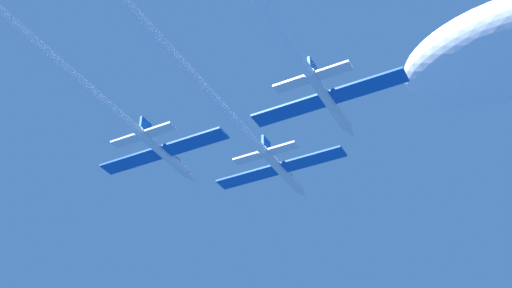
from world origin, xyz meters
The scene contains 2 objects.
jet_lead centered at (-0.16, -17.73, 0.47)m, with size 18.76×61.82×3.11m.
jet_left_wing centered at (-11.71, -32.60, 0.17)m, with size 18.76×69.84×3.11m.
Camera 1 is at (31.66, -67.82, -46.54)m, focal length 45.29 mm.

